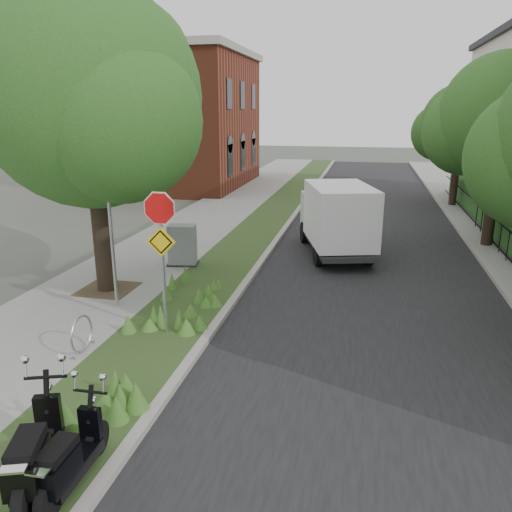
% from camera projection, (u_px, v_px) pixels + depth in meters
% --- Properties ---
extents(ground, '(120.00, 120.00, 0.00)m').
position_uv_depth(ground, '(221.00, 356.00, 10.07)').
color(ground, '#4C5147').
rests_on(ground, ground).
extents(sidewalk_near, '(3.50, 60.00, 0.12)m').
position_uv_depth(sidewalk_near, '(190.00, 230.00, 20.30)').
color(sidewalk_near, gray).
rests_on(sidewalk_near, ground).
extents(verge, '(2.00, 60.00, 0.12)m').
position_uv_depth(verge, '(256.00, 234.00, 19.73)').
color(verge, '#334A1F').
rests_on(verge, ground).
extents(kerb_near, '(0.20, 60.00, 0.13)m').
position_uv_depth(kerb_near, '(280.00, 235.00, 19.52)').
color(kerb_near, '#9E9991').
rests_on(kerb_near, ground).
extents(road, '(7.00, 60.00, 0.01)m').
position_uv_depth(road, '(372.00, 241.00, 18.81)').
color(road, black).
rests_on(road, ground).
extents(kerb_far, '(0.20, 60.00, 0.13)m').
position_uv_depth(kerb_far, '(471.00, 245.00, 18.07)').
color(kerb_far, '#9E9991').
rests_on(kerb_far, ground).
extents(street_tree_main, '(6.21, 5.54, 7.66)m').
position_uv_depth(street_tree_main, '(90.00, 109.00, 12.23)').
color(street_tree_main, black).
rests_on(street_tree_main, ground).
extents(bare_post, '(0.08, 0.08, 4.00)m').
position_uv_depth(bare_post, '(111.00, 227.00, 11.82)').
color(bare_post, '#A5A8AD').
rests_on(bare_post, ground).
extents(bike_hoop, '(0.06, 0.78, 0.77)m').
position_uv_depth(bike_hoop, '(81.00, 334.00, 9.92)').
color(bike_hoop, '#A5A8AD').
rests_on(bike_hoop, ground).
extents(sign_assembly, '(0.94, 0.08, 3.22)m').
position_uv_depth(sign_assembly, '(161.00, 234.00, 10.24)').
color(sign_assembly, '#A5A8AD').
rests_on(sign_assembly, ground).
extents(fence_far, '(0.04, 24.00, 1.00)m').
position_uv_depth(fence_far, '(494.00, 230.00, 17.75)').
color(fence_far, black).
rests_on(fence_far, ground).
extents(brick_building, '(9.40, 10.40, 8.30)m').
position_uv_depth(brick_building, '(173.00, 119.00, 31.45)').
color(brick_building, brown).
rests_on(brick_building, ground).
extents(far_tree_b, '(4.83, 4.31, 6.56)m').
position_uv_depth(far_tree_b, '(500.00, 122.00, 16.80)').
color(far_tree_b, black).
rests_on(far_tree_b, ground).
extents(far_tree_c, '(4.37, 3.89, 5.93)m').
position_uv_depth(far_tree_c, '(459.00, 127.00, 24.41)').
color(far_tree_c, black).
rests_on(far_tree_c, ground).
extents(scooter_near, '(0.82, 1.84, 0.91)m').
position_uv_depth(scooter_near, '(34.00, 462.00, 6.22)').
color(scooter_near, black).
rests_on(scooter_near, ground).
extents(scooter_far, '(0.36, 1.66, 0.79)m').
position_uv_depth(scooter_far, '(66.00, 466.00, 6.24)').
color(scooter_far, black).
rests_on(scooter_far, ground).
extents(box_truck, '(2.95, 4.89, 2.08)m').
position_uv_depth(box_truck, '(337.00, 216.00, 16.77)').
color(box_truck, '#262628').
rests_on(box_truck, ground).
extents(utility_cabinet, '(1.04, 0.79, 1.26)m').
position_uv_depth(utility_cabinet, '(182.00, 246.00, 15.48)').
color(utility_cabinet, '#262628').
rests_on(utility_cabinet, ground).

